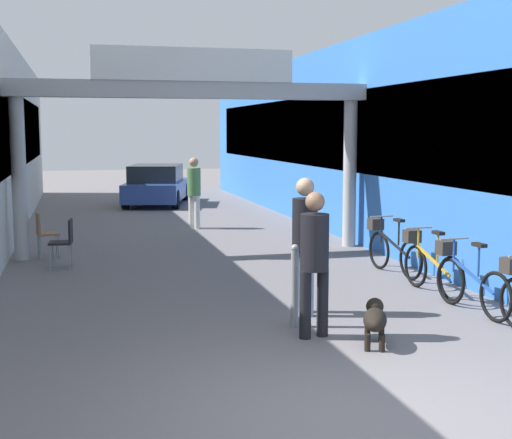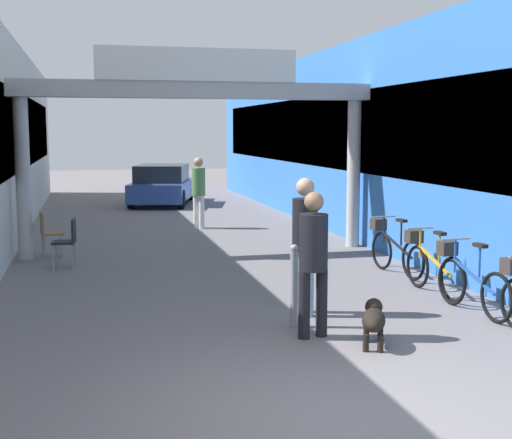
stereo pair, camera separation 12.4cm
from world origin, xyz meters
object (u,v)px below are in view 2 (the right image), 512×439
Objects in this scene: pedestrian_carrying_crate at (199,188)px; bicycle_orange_third at (431,265)px; pedestrian_companion at (305,236)px; bicycle_black_farthest at (394,249)px; parked_car_blue at (162,185)px; pedestrian_with_dog at (313,255)px; cafe_chair_black_nearer at (68,238)px; dog_on_leash at (374,319)px; cafe_chair_wood_farther at (48,230)px; bicycle_blue_second at (469,280)px; bollard_post_metal at (294,285)px.

bicycle_orange_third is (2.33, -7.99, -0.60)m from pedestrian_carrying_crate.
pedestrian_companion is 8.76m from pedestrian_carrying_crate.
parked_car_blue is (-2.68, 12.63, 0.21)m from bicycle_black_farthest.
pedestrian_companion is 14.93m from parked_car_blue.
cafe_chair_black_nearer is (-2.95, 5.18, -0.47)m from pedestrian_with_dog.
pedestrian_carrying_crate reaches higher than cafe_chair_black_nearer.
bicycle_black_farthest is (2.55, 3.36, -0.57)m from pedestrian_with_dog.
pedestrian_with_dog is 2.42× the size of dog_on_leash.
cafe_chair_wood_farther reaches higher than dog_on_leash.
bicycle_black_farthest reaches higher than cafe_chair_black_nearer.
pedestrian_with_dog is 0.95× the size of pedestrian_companion.
pedestrian_with_dog is 1.09m from pedestrian_companion.
bicycle_blue_second is 1.16m from bicycle_orange_third.
pedestrian_with_dog is 0.69m from bollard_post_metal.
pedestrian_carrying_crate reaches higher than dog_on_leash.
pedestrian_with_dog is 1.04× the size of bicycle_orange_third.
cafe_chair_wood_farther is (-5.84, 4.52, 0.10)m from bicycle_orange_third.
pedestrian_companion is 1.76m from dog_on_leash.
pedestrian_with_dog is 1.04× the size of bicycle_blue_second.
parked_car_blue is at bearing 90.13° from bollard_post_metal.
pedestrian_companion is at bearing -89.49° from pedestrian_carrying_crate.
bicycle_blue_second is at bearing 4.24° from bollard_post_metal.
dog_on_leash is 4.32m from bicycle_black_farthest.
cafe_chair_wood_farther is at bearing 135.67° from bicycle_blue_second.
pedestrian_carrying_crate is 2.48× the size of dog_on_leash.
cafe_chair_wood_farther is at bearing 142.25° from bicycle_orange_third.
dog_on_leash is at bearing -117.22° from bicycle_black_farthest.
cafe_chair_black_nearer and cafe_chair_wood_farther have the same top height.
bicycle_blue_second is 1.90× the size of cafe_chair_black_nearer.
pedestrian_with_dog is 0.41× the size of parked_car_blue.
bicycle_blue_second is at bearing -75.85° from pedestrian_carrying_crate.
bicycle_black_farthest is 0.39× the size of parked_car_blue.
bollard_post_metal is (-2.57, -1.34, 0.10)m from bicycle_orange_third.
parked_car_blue reaches higher than bicycle_blue_second.
dog_on_leash is 0.81× the size of cafe_chair_black_nearer.
bicycle_blue_second is 2.55m from bollard_post_metal.
pedestrian_with_dog reaches higher than cafe_chair_wood_farther.
bicycle_orange_third is at bearing 50.66° from dog_on_leash.
cafe_chair_black_nearer is 1.26m from cafe_chair_wood_farther.
bicycle_blue_second is at bearing 15.61° from pedestrian_with_dog.
parked_car_blue reaches higher than bicycle_orange_third.
bicycle_black_farthest is (2.41, -6.47, -0.60)m from pedestrian_carrying_crate.
cafe_chair_black_nearer is (-5.50, 1.82, 0.10)m from bicycle_black_farthest.
pedestrian_with_dog reaches higher than dog_on_leash.
pedestrian_companion is at bearing 61.22° from bollard_post_metal.
cafe_chair_black_nearer is at bearing -104.62° from parked_car_blue.
dog_on_leash is at bearing -55.66° from bollard_post_metal.
dog_on_leash is 0.43× the size of bicycle_black_farthest.
pedestrian_with_dog is 1.04× the size of bicycle_black_farthest.
cafe_chair_black_nearer is (-3.52, 5.65, 0.22)m from dog_on_leash.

